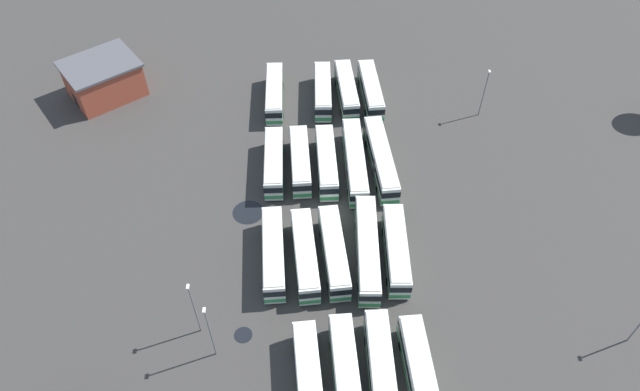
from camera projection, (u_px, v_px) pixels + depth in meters
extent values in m
plane|color=#383533|center=(331.00, 213.00, 75.13)|extent=(124.16, 124.16, 0.00)
cube|color=silver|center=(419.00, 371.00, 58.88)|extent=(11.17, 3.09, 2.95)
cube|color=beige|center=(421.00, 364.00, 57.73)|extent=(10.71, 2.87, 0.14)
cube|color=black|center=(419.00, 369.00, 58.53)|extent=(11.22, 3.13, 0.94)
cube|color=#2D8C4C|center=(418.00, 374.00, 59.49)|extent=(11.22, 3.13, 0.59)
cube|color=black|center=(409.00, 319.00, 62.14)|extent=(0.18, 1.99, 1.08)
cylinder|color=black|center=(401.00, 347.00, 62.04)|extent=(1.02, 0.36, 1.00)
cylinder|color=black|center=(421.00, 345.00, 62.17)|extent=(1.02, 0.36, 1.00)
cube|color=silver|center=(381.00, 368.00, 59.07)|extent=(11.79, 2.53, 2.95)
cube|color=beige|center=(382.00, 361.00, 57.92)|extent=(11.32, 2.33, 0.14)
cube|color=black|center=(381.00, 366.00, 58.72)|extent=(11.85, 2.57, 0.94)
cube|color=#2D8C4C|center=(380.00, 372.00, 59.68)|extent=(11.85, 2.57, 0.59)
cube|color=black|center=(376.00, 314.00, 62.58)|extent=(0.08, 1.99, 1.08)
cylinder|color=black|center=(366.00, 342.00, 62.43)|extent=(1.00, 0.31, 1.00)
cylinder|color=black|center=(387.00, 341.00, 62.47)|extent=(1.00, 0.31, 1.00)
cube|color=silver|center=(346.00, 372.00, 58.76)|extent=(11.81, 3.05, 2.95)
cube|color=beige|center=(346.00, 365.00, 57.62)|extent=(11.33, 2.83, 0.14)
cube|color=black|center=(346.00, 370.00, 58.41)|extent=(11.87, 3.09, 0.94)
cube|color=#2D8C4C|center=(345.00, 376.00, 59.38)|extent=(11.87, 3.09, 0.59)
cube|color=black|center=(340.00, 318.00, 62.24)|extent=(0.17, 1.99, 1.08)
cylinder|color=black|center=(331.00, 346.00, 62.07)|extent=(1.01, 0.35, 1.00)
cylinder|color=black|center=(352.00, 345.00, 62.18)|extent=(1.01, 0.35, 1.00)
cube|color=silver|center=(309.00, 378.00, 58.38)|extent=(11.31, 3.29, 2.95)
cube|color=beige|center=(308.00, 371.00, 57.23)|extent=(10.85, 3.06, 0.14)
cube|color=black|center=(308.00, 376.00, 58.03)|extent=(11.37, 3.33, 0.94)
cube|color=#2D8C4C|center=(309.00, 381.00, 59.00)|extent=(11.37, 3.33, 0.59)
cube|color=black|center=(304.00, 325.00, 61.67)|extent=(0.22, 1.98, 1.08)
cylinder|color=black|center=(295.00, 353.00, 61.55)|extent=(1.02, 0.38, 1.00)
cylinder|color=black|center=(316.00, 351.00, 61.70)|extent=(1.02, 0.38, 1.00)
cube|color=silver|center=(396.00, 250.00, 68.97)|extent=(11.83, 2.70, 2.95)
cube|color=beige|center=(397.00, 242.00, 67.82)|extent=(11.35, 2.49, 0.14)
cube|color=black|center=(396.00, 247.00, 68.62)|extent=(11.89, 2.73, 0.94)
cube|color=#2D8C4C|center=(395.00, 254.00, 69.58)|extent=(11.89, 2.73, 0.59)
cube|color=black|center=(392.00, 209.00, 72.49)|extent=(0.11, 1.99, 1.08)
cylinder|color=black|center=(383.00, 232.00, 72.36)|extent=(1.01, 0.32, 1.00)
cylinder|color=black|center=(401.00, 232.00, 72.36)|extent=(1.01, 0.32, 1.00)
cylinder|color=black|center=(388.00, 282.00, 67.48)|extent=(1.01, 0.32, 1.00)
cylinder|color=black|center=(407.00, 282.00, 67.48)|extent=(1.01, 0.32, 1.00)
cube|color=silver|center=(367.00, 249.00, 69.05)|extent=(14.33, 2.88, 2.95)
cube|color=beige|center=(368.00, 241.00, 67.90)|extent=(13.76, 2.67, 0.14)
cube|color=black|center=(367.00, 247.00, 68.70)|extent=(14.41, 2.92, 0.94)
cube|color=#2D8C4C|center=(367.00, 253.00, 69.66)|extent=(14.41, 2.92, 0.59)
cube|color=black|center=(365.00, 201.00, 73.40)|extent=(0.12, 1.99, 1.08)
cube|color=#47474C|center=(368.00, 260.00, 68.00)|extent=(0.98, 2.50, 2.83)
cylinder|color=black|center=(356.00, 227.00, 72.96)|extent=(1.01, 0.33, 1.00)
cylinder|color=black|center=(374.00, 227.00, 72.94)|extent=(1.01, 0.33, 1.00)
cylinder|color=black|center=(359.00, 287.00, 67.05)|extent=(1.01, 0.33, 1.00)
cylinder|color=black|center=(378.00, 287.00, 67.04)|extent=(1.01, 0.33, 1.00)
cube|color=silver|center=(334.00, 252.00, 68.78)|extent=(12.14, 3.49, 2.95)
cube|color=beige|center=(334.00, 244.00, 67.63)|extent=(11.65, 3.25, 0.14)
cube|color=black|center=(334.00, 249.00, 68.43)|extent=(12.21, 3.53, 0.94)
cube|color=#2D8C4C|center=(334.00, 256.00, 69.39)|extent=(12.21, 3.53, 0.59)
cube|color=black|center=(328.00, 210.00, 72.33)|extent=(0.24, 1.98, 1.08)
cylinder|color=black|center=(321.00, 235.00, 72.10)|extent=(1.02, 0.39, 1.00)
cylinder|color=black|center=(339.00, 233.00, 72.27)|extent=(1.02, 0.39, 1.00)
cylinder|color=black|center=(328.00, 285.00, 67.18)|extent=(1.02, 0.39, 1.00)
cylinder|color=black|center=(347.00, 283.00, 67.34)|extent=(1.02, 0.39, 1.00)
cube|color=silver|center=(305.00, 255.00, 68.48)|extent=(12.00, 3.46, 2.95)
cube|color=beige|center=(305.00, 247.00, 67.33)|extent=(11.51, 3.22, 0.14)
cube|color=black|center=(305.00, 253.00, 68.13)|extent=(12.06, 3.50, 0.94)
cube|color=#2D8C4C|center=(305.00, 259.00, 69.09)|extent=(12.06, 3.50, 0.59)
cube|color=black|center=(300.00, 213.00, 71.99)|extent=(0.23, 1.98, 1.08)
cylinder|color=black|center=(293.00, 238.00, 71.78)|extent=(1.02, 0.39, 1.00)
cylinder|color=black|center=(311.00, 236.00, 71.95)|extent=(1.02, 0.39, 1.00)
cylinder|color=black|center=(299.00, 288.00, 66.91)|extent=(1.02, 0.39, 1.00)
cylinder|color=black|center=(318.00, 286.00, 67.07)|extent=(1.02, 0.39, 1.00)
cube|color=silver|center=(273.00, 253.00, 68.64)|extent=(12.04, 3.08, 2.95)
cube|color=beige|center=(273.00, 245.00, 67.49)|extent=(11.55, 2.86, 0.14)
cube|color=black|center=(273.00, 251.00, 68.29)|extent=(12.10, 3.12, 0.94)
cube|color=#2D8C4C|center=(274.00, 257.00, 69.25)|extent=(12.10, 3.12, 0.59)
cube|color=black|center=(272.00, 211.00, 72.19)|extent=(0.17, 1.99, 1.08)
cylinder|color=black|center=(264.00, 236.00, 71.99)|extent=(1.02, 0.35, 1.00)
cylinder|color=black|center=(282.00, 235.00, 72.11)|extent=(1.02, 0.35, 1.00)
cylinder|color=black|center=(265.00, 286.00, 67.07)|extent=(1.02, 0.35, 1.00)
cylinder|color=black|center=(285.00, 285.00, 67.18)|extent=(1.02, 0.35, 1.00)
cube|color=silver|center=(381.00, 159.00, 79.19)|extent=(14.42, 3.65, 2.95)
cube|color=beige|center=(382.00, 151.00, 78.04)|extent=(13.84, 3.41, 0.14)
cube|color=black|center=(381.00, 156.00, 78.84)|extent=(14.49, 3.70, 0.94)
cube|color=#2D8C4C|center=(380.00, 163.00, 79.80)|extent=(14.49, 3.70, 0.59)
cube|color=black|center=(372.00, 121.00, 83.51)|extent=(0.23, 1.98, 1.08)
cube|color=#47474C|center=(383.00, 167.00, 78.15)|extent=(1.11, 2.54, 2.83)
cylinder|color=black|center=(367.00, 144.00, 82.99)|extent=(1.02, 0.39, 1.00)
cylinder|color=black|center=(382.00, 143.00, 83.15)|extent=(1.02, 0.39, 1.00)
cylinder|color=black|center=(378.00, 190.00, 77.12)|extent=(1.02, 0.39, 1.00)
cylinder|color=black|center=(394.00, 188.00, 77.28)|extent=(1.02, 0.39, 1.00)
cube|color=silver|center=(355.00, 162.00, 78.85)|extent=(14.31, 2.74, 2.95)
cube|color=beige|center=(355.00, 153.00, 77.70)|extent=(13.74, 2.53, 0.14)
cube|color=black|center=(355.00, 159.00, 78.50)|extent=(14.39, 2.78, 0.94)
cube|color=#2D8C4C|center=(354.00, 166.00, 79.46)|extent=(14.39, 2.78, 0.59)
cube|color=black|center=(351.00, 123.00, 83.19)|extent=(0.10, 1.99, 1.08)
cube|color=#47474C|center=(356.00, 170.00, 77.80)|extent=(0.95, 2.49, 2.83)
cylinder|color=black|center=(344.00, 146.00, 82.71)|extent=(1.01, 0.32, 1.00)
cylinder|color=black|center=(360.00, 146.00, 82.78)|extent=(1.01, 0.32, 1.00)
cylinder|color=black|center=(349.00, 192.00, 76.81)|extent=(1.01, 0.32, 1.00)
cylinder|color=black|center=(366.00, 192.00, 76.88)|extent=(1.01, 0.32, 1.00)
cube|color=silver|center=(326.00, 162.00, 78.80)|extent=(11.83, 2.82, 2.95)
cube|color=beige|center=(327.00, 154.00, 77.65)|extent=(11.35, 2.61, 0.14)
cube|color=black|center=(326.00, 159.00, 78.45)|extent=(11.89, 2.86, 0.94)
cube|color=#2D8C4C|center=(326.00, 166.00, 79.41)|extent=(11.89, 2.86, 0.59)
cube|color=black|center=(324.00, 130.00, 82.30)|extent=(0.13, 1.99, 1.08)
cylinder|color=black|center=(317.00, 150.00, 82.13)|extent=(1.01, 0.33, 1.00)
cylinder|color=black|center=(333.00, 150.00, 82.22)|extent=(1.01, 0.33, 1.00)
cylinder|color=black|center=(320.00, 189.00, 77.27)|extent=(1.01, 0.33, 1.00)
cylinder|color=black|center=(337.00, 188.00, 77.35)|extent=(1.01, 0.33, 1.00)
cube|color=silver|center=(300.00, 161.00, 78.92)|extent=(11.17, 2.96, 2.95)
cube|color=beige|center=(300.00, 153.00, 77.78)|extent=(10.72, 2.74, 0.14)
cube|color=black|center=(300.00, 158.00, 78.57)|extent=(11.22, 3.00, 0.94)
cube|color=#2D8C4C|center=(300.00, 165.00, 79.54)|extent=(11.22, 3.00, 0.59)
cube|color=black|center=(298.00, 130.00, 82.19)|extent=(0.16, 1.99, 1.08)
cylinder|color=black|center=(291.00, 151.00, 82.10)|extent=(1.01, 0.35, 1.00)
cylinder|color=black|center=(307.00, 150.00, 82.21)|extent=(1.01, 0.35, 1.00)
cylinder|color=black|center=(293.00, 186.00, 77.53)|extent=(1.01, 0.35, 1.00)
cylinder|color=black|center=(310.00, 185.00, 77.64)|extent=(1.01, 0.35, 1.00)
cube|color=silver|center=(274.00, 163.00, 78.72)|extent=(11.16, 2.64, 2.95)
cube|color=beige|center=(273.00, 154.00, 77.57)|extent=(10.71, 2.44, 0.14)
cube|color=black|center=(274.00, 160.00, 78.37)|extent=(11.21, 2.68, 0.94)
cube|color=#2D8C4C|center=(274.00, 167.00, 79.33)|extent=(11.21, 2.68, 0.59)
cube|color=black|center=(274.00, 132.00, 82.01)|extent=(0.10, 1.99, 1.08)
cylinder|color=black|center=(267.00, 152.00, 81.93)|extent=(1.01, 0.32, 1.00)
cylinder|color=black|center=(283.00, 151.00, 82.00)|extent=(1.01, 0.32, 1.00)
cylinder|color=black|center=(266.00, 188.00, 77.34)|extent=(1.01, 0.32, 1.00)
cylinder|color=black|center=(283.00, 187.00, 77.40)|extent=(1.01, 0.32, 1.00)
cube|color=silver|center=(371.00, 90.00, 89.14)|extent=(11.81, 3.22, 2.95)
cube|color=beige|center=(371.00, 82.00, 87.99)|extent=(11.33, 3.00, 0.14)
cube|color=black|center=(371.00, 88.00, 88.79)|extent=(11.87, 3.27, 0.94)
cube|color=#2D8C4C|center=(370.00, 95.00, 89.75)|extent=(11.87, 3.27, 0.59)
cube|color=black|center=(365.00, 65.00, 92.60)|extent=(0.20, 1.98, 1.08)
cylinder|color=black|center=(360.00, 83.00, 92.42)|extent=(1.02, 0.37, 1.00)
cylinder|color=black|center=(374.00, 82.00, 92.56)|extent=(1.02, 0.37, 1.00)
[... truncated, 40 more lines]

